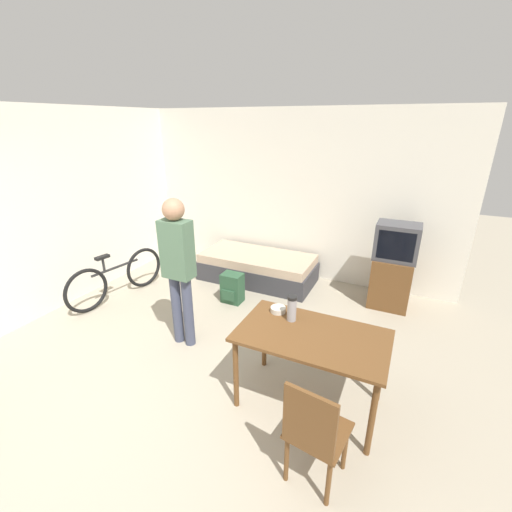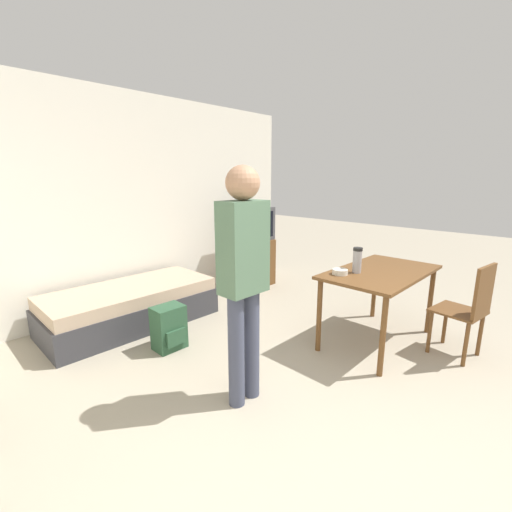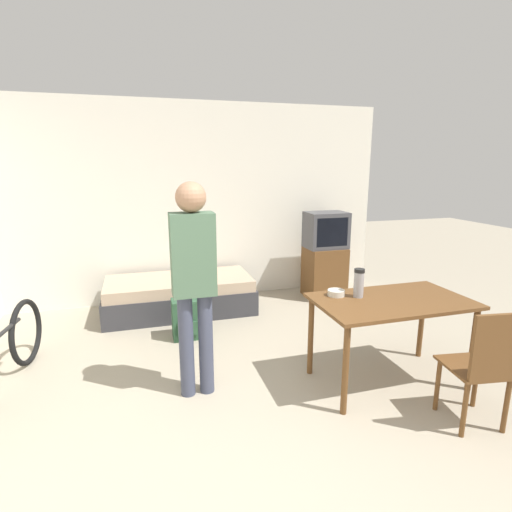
# 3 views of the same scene
# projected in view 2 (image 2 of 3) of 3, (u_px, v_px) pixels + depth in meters

# --- Properties ---
(ground_plane) EXTENTS (20.00, 20.00, 0.00)m
(ground_plane) POSITION_uv_depth(u_px,v_px,m) (469.00, 503.00, 1.80)
(ground_plane) COLOR #9E937F
(wall_back) EXTENTS (5.68, 0.06, 2.70)m
(wall_back) POSITION_uv_depth(u_px,v_px,m) (115.00, 204.00, 4.20)
(wall_back) COLOR silver
(wall_back) RESTS_ON ground_plane
(daybed) EXTENTS (1.88, 0.87, 0.45)m
(daybed) POSITION_uv_depth(u_px,v_px,m) (131.00, 306.00, 3.96)
(daybed) COLOR #333338
(daybed) RESTS_ON ground_plane
(tv) EXTENTS (0.56, 0.47, 1.23)m
(tv) POSITION_uv_depth(u_px,v_px,m) (254.00, 248.00, 5.35)
(tv) COLOR brown
(tv) RESTS_ON ground_plane
(dining_table) EXTENTS (1.31, 0.76, 0.76)m
(dining_table) POSITION_uv_depth(u_px,v_px,m) (380.00, 279.00, 3.45)
(dining_table) COLOR brown
(dining_table) RESTS_ON ground_plane
(wooden_chair) EXTENTS (0.46, 0.46, 0.92)m
(wooden_chair) POSITION_uv_depth(u_px,v_px,m) (469.00, 307.00, 3.15)
(wooden_chair) COLOR brown
(wooden_chair) RESTS_ON ground_plane
(person_standing) EXTENTS (0.34, 0.24, 1.76)m
(person_standing) POSITION_uv_depth(u_px,v_px,m) (243.00, 270.00, 2.42)
(person_standing) COLOR #3D4256
(person_standing) RESTS_ON ground_plane
(thermos_flask) EXTENTS (0.09, 0.09, 0.25)m
(thermos_flask) POSITION_uv_depth(u_px,v_px,m) (357.00, 259.00, 3.32)
(thermos_flask) COLOR #99999E
(thermos_flask) RESTS_ON dining_table
(mate_bowl) EXTENTS (0.15, 0.15, 0.05)m
(mate_bowl) POSITION_uv_depth(u_px,v_px,m) (340.00, 272.00, 3.29)
(mate_bowl) COLOR beige
(mate_bowl) RESTS_ON dining_table
(backpack) EXTENTS (0.30, 0.25, 0.44)m
(backpack) POSITION_uv_depth(u_px,v_px,m) (169.00, 328.00, 3.39)
(backpack) COLOR #284C33
(backpack) RESTS_ON ground_plane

